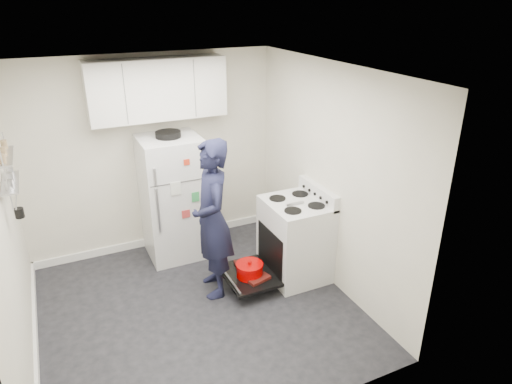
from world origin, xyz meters
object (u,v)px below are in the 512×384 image
refrigerator (173,197)px  person (212,220)px  open_oven_door (249,272)px  electric_range (294,240)px

refrigerator → person: bearing=-80.8°
open_oven_door → person: 0.80m
electric_range → open_oven_door: 0.65m
electric_range → refrigerator: (-1.12, 1.10, 0.32)m
open_oven_door → person: person is taller
electric_range → person: person is taller
electric_range → person: (-0.96, 0.11, 0.42)m
open_oven_door → refrigerator: size_ratio=0.43×
electric_range → open_oven_door: bearing=-178.5°
open_oven_door → refrigerator: 1.37m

